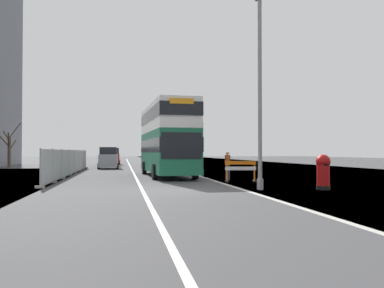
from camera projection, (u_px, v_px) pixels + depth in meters
The scene contains 11 objects.
ground at pixel (187, 191), 18.23m from camera, with size 140.00×280.00×0.10m.
double_decker_bus at pixel (167, 139), 28.63m from camera, with size 3.20×11.19×4.95m.
lamppost_foreground at pixel (260, 97), 18.49m from camera, with size 0.29×0.70×8.91m.
red_pillar_postbox at pixel (323, 170), 18.49m from camera, with size 0.65×0.65×1.60m.
roadworks_barrier at pixel (241, 169), 23.32m from camera, with size 1.79×0.55×1.19m.
construction_site_fence at pixel (72, 163), 30.88m from camera, with size 0.44×24.00×1.90m.
car_oncoming_near at pixel (108, 159), 41.68m from camera, with size 2.04×4.03×2.19m.
car_receding_mid at pixel (109, 157), 48.51m from camera, with size 1.98×4.27×2.26m.
car_receding_far at pixel (112, 157), 54.91m from camera, with size 2.08×3.95×2.24m.
bare_tree_far_verge_near at pixel (9, 148), 44.24m from camera, with size 2.18×2.51×4.93m.
pedestrian_at_kerb at pixel (228, 166), 25.04m from camera, with size 0.34×0.34×1.74m.
Camera 1 is at (-2.19, -17.95, 1.71)m, focal length 38.17 mm.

